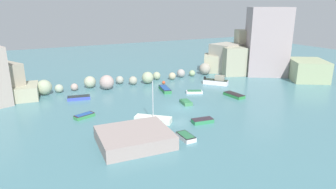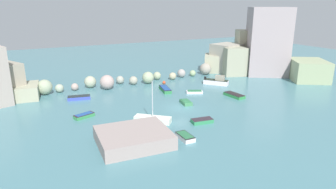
{
  "view_description": "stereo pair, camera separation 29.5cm",
  "coord_description": "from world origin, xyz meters",
  "px_view_note": "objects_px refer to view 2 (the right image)",
  "views": [
    {
      "loc": [
        -21.78,
        -37.47,
        15.25
      ],
      "look_at": [
        0.0,
        4.34,
        1.0
      ],
      "focal_mm": 31.81,
      "sensor_mm": 36.0,
      "label": 1
    },
    {
      "loc": [
        -21.52,
        -37.61,
        15.25
      ],
      "look_at": [
        0.0,
        4.34,
        1.0
      ],
      "focal_mm": 31.81,
      "sensor_mm": 36.0,
      "label": 2
    }
  ],
  "objects_px": {
    "stone_dock": "(134,137)",
    "channel_buoy": "(164,82)",
    "moored_boat_1": "(202,121)",
    "moored_boat_0": "(194,92)",
    "moored_boat_3": "(186,102)",
    "moored_boat_5": "(217,81)",
    "moored_boat_7": "(234,95)",
    "moored_boat_6": "(79,98)",
    "moored_boat_4": "(185,137)",
    "moored_boat_8": "(165,89)",
    "moored_boat_9": "(84,116)",
    "moored_boat_2": "(153,119)"
  },
  "relations": [
    {
      "from": "moored_boat_4",
      "to": "moored_boat_8",
      "type": "xyz_separation_m",
      "value": [
        7.11,
        19.45,
        0.04
      ]
    },
    {
      "from": "moored_boat_4",
      "to": "moored_boat_9",
      "type": "distance_m",
      "value": 15.54
    },
    {
      "from": "moored_boat_1",
      "to": "moored_boat_2",
      "type": "xyz_separation_m",
      "value": [
        -5.8,
        3.29,
        0.13
      ]
    },
    {
      "from": "stone_dock",
      "to": "moored_boat_5",
      "type": "height_order",
      "value": "moored_boat_5"
    },
    {
      "from": "moored_boat_2",
      "to": "moored_boat_4",
      "type": "height_order",
      "value": "moored_boat_2"
    },
    {
      "from": "stone_dock",
      "to": "moored_boat_8",
      "type": "bearing_deg",
      "value": 54.01
    },
    {
      "from": "moored_boat_5",
      "to": "moored_boat_9",
      "type": "relative_size",
      "value": 1.54
    },
    {
      "from": "stone_dock",
      "to": "moored_boat_0",
      "type": "distance_m",
      "value": 22.1
    },
    {
      "from": "moored_boat_5",
      "to": "channel_buoy",
      "type": "bearing_deg",
      "value": -159.78
    },
    {
      "from": "moored_boat_3",
      "to": "moored_boat_7",
      "type": "distance_m",
      "value": 9.43
    },
    {
      "from": "moored_boat_1",
      "to": "moored_boat_9",
      "type": "xyz_separation_m",
      "value": [
        -13.71,
        9.25,
        0.0
      ]
    },
    {
      "from": "moored_boat_0",
      "to": "moored_boat_2",
      "type": "height_order",
      "value": "moored_boat_2"
    },
    {
      "from": "moored_boat_4",
      "to": "moored_boat_3",
      "type": "bearing_deg",
      "value": -30.97
    },
    {
      "from": "stone_dock",
      "to": "moored_boat_4",
      "type": "height_order",
      "value": "stone_dock"
    },
    {
      "from": "moored_boat_3",
      "to": "moored_boat_5",
      "type": "height_order",
      "value": "moored_boat_5"
    },
    {
      "from": "channel_buoy",
      "to": "moored_boat_1",
      "type": "xyz_separation_m",
      "value": [
        -4.56,
        -20.72,
        -0.03
      ]
    },
    {
      "from": "moored_boat_4",
      "to": "moored_boat_5",
      "type": "bearing_deg",
      "value": -44.14
    },
    {
      "from": "stone_dock",
      "to": "channel_buoy",
      "type": "distance_m",
      "value": 26.97
    },
    {
      "from": "channel_buoy",
      "to": "moored_boat_8",
      "type": "distance_m",
      "value": 5.04
    },
    {
      "from": "moored_boat_0",
      "to": "moored_boat_3",
      "type": "xyz_separation_m",
      "value": [
        -4.45,
        -4.54,
        0.04
      ]
    },
    {
      "from": "stone_dock",
      "to": "moored_boat_3",
      "type": "bearing_deg",
      "value": 37.35
    },
    {
      "from": "moored_boat_4",
      "to": "moored_boat_0",
      "type": "bearing_deg",
      "value": -35.37
    },
    {
      "from": "channel_buoy",
      "to": "moored_boat_2",
      "type": "height_order",
      "value": "moored_boat_2"
    },
    {
      "from": "moored_boat_4",
      "to": "moored_boat_1",
      "type": "bearing_deg",
      "value": -54.11
    },
    {
      "from": "moored_boat_0",
      "to": "moored_boat_8",
      "type": "relative_size",
      "value": 0.69
    },
    {
      "from": "moored_boat_5",
      "to": "moored_boat_6",
      "type": "bearing_deg",
      "value": -136.09
    },
    {
      "from": "channel_buoy",
      "to": "moored_boat_8",
      "type": "xyz_separation_m",
      "value": [
        -2.06,
        -4.61,
        0.02
      ]
    },
    {
      "from": "moored_boat_1",
      "to": "moored_boat_7",
      "type": "relative_size",
      "value": 0.77
    },
    {
      "from": "moored_boat_1",
      "to": "moored_boat_4",
      "type": "height_order",
      "value": "moored_boat_4"
    },
    {
      "from": "moored_boat_4",
      "to": "moored_boat_6",
      "type": "distance_m",
      "value": 23.02
    },
    {
      "from": "moored_boat_5",
      "to": "stone_dock",
      "type": "bearing_deg",
      "value": -94.73
    },
    {
      "from": "stone_dock",
      "to": "moored_boat_1",
      "type": "distance_m",
      "value": 10.58
    },
    {
      "from": "moored_boat_0",
      "to": "moored_boat_9",
      "type": "bearing_deg",
      "value": 34.98
    },
    {
      "from": "moored_boat_0",
      "to": "moored_boat_3",
      "type": "height_order",
      "value": "moored_boat_3"
    },
    {
      "from": "moored_boat_7",
      "to": "moored_boat_6",
      "type": "bearing_deg",
      "value": -119.1
    },
    {
      "from": "moored_boat_3",
      "to": "moored_boat_8",
      "type": "bearing_deg",
      "value": 6.39
    },
    {
      "from": "moored_boat_5",
      "to": "moored_boat_7",
      "type": "relative_size",
      "value": 1.19
    },
    {
      "from": "moored_boat_4",
      "to": "channel_buoy",
      "type": "bearing_deg",
      "value": -20.87
    },
    {
      "from": "moored_boat_0",
      "to": "moored_boat_4",
      "type": "xyz_separation_m",
      "value": [
        -11.17,
        -15.75,
        0.07
      ]
    },
    {
      "from": "moored_boat_3",
      "to": "moored_boat_9",
      "type": "xyz_separation_m",
      "value": [
        -15.83,
        1.38,
        0.01
      ]
    },
    {
      "from": "moored_boat_5",
      "to": "moored_boat_8",
      "type": "distance_m",
      "value": 11.22
    },
    {
      "from": "moored_boat_2",
      "to": "moored_boat_3",
      "type": "height_order",
      "value": "moored_boat_2"
    },
    {
      "from": "moored_boat_6",
      "to": "moored_boat_7",
      "type": "relative_size",
      "value": 0.98
    },
    {
      "from": "moored_boat_0",
      "to": "moored_boat_4",
      "type": "bearing_deg",
      "value": 80.77
    },
    {
      "from": "channel_buoy",
      "to": "moored_boat_5",
      "type": "distance_m",
      "value": 10.51
    },
    {
      "from": "stone_dock",
      "to": "moored_boat_0",
      "type": "relative_size",
      "value": 2.52
    },
    {
      "from": "stone_dock",
      "to": "channel_buoy",
      "type": "xyz_separation_m",
      "value": [
        14.99,
        22.42,
        -0.46
      ]
    },
    {
      "from": "moored_boat_6",
      "to": "moored_boat_7",
      "type": "bearing_deg",
      "value": 166.51
    },
    {
      "from": "moored_boat_6",
      "to": "moored_boat_9",
      "type": "distance_m",
      "value": 9.04
    },
    {
      "from": "moored_boat_3",
      "to": "moored_boat_1",
      "type": "bearing_deg",
      "value": 174.05
    }
  ]
}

